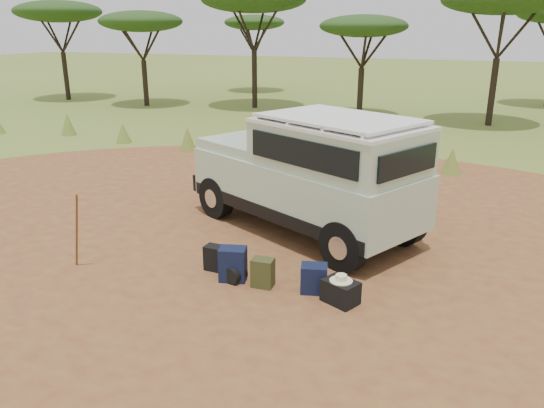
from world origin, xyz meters
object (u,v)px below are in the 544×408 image
at_px(safari_vehicle, 310,176).
at_px(backpack_navy, 233,264).
at_px(duffel_navy, 314,279).
at_px(backpack_black, 215,258).
at_px(hard_case, 340,292).
at_px(walking_staff, 77,231).
at_px(backpack_olive, 263,273).

xyz_separation_m(safari_vehicle, backpack_navy, (-0.52, -2.70, -0.94)).
relative_size(safari_vehicle, backpack_navy, 9.33).
bearing_deg(duffel_navy, backpack_black, 160.15).
bearing_deg(duffel_navy, hard_case, -36.36).
bearing_deg(hard_case, backpack_black, -163.26).
relative_size(safari_vehicle, backpack_black, 12.02).
distance_m(backpack_navy, hard_case, 1.95).
bearing_deg(safari_vehicle, backpack_navy, -74.47).
bearing_deg(safari_vehicle, duffel_navy, -44.05).
height_order(walking_staff, backpack_black, walking_staff).
bearing_deg(walking_staff, backpack_navy, -53.49).
distance_m(walking_staff, backpack_navy, 2.90).
xyz_separation_m(walking_staff, backpack_olive, (3.38, 0.56, -0.48)).
xyz_separation_m(walking_staff, backpack_black, (2.32, 0.85, -0.50)).
bearing_deg(backpack_olive, hard_case, -6.53).
height_order(walking_staff, duffel_navy, walking_staff).
height_order(safari_vehicle, backpack_olive, safari_vehicle).
distance_m(walking_staff, backpack_black, 2.52).
distance_m(safari_vehicle, duffel_navy, 2.93).
bearing_deg(backpack_navy, duffel_navy, -10.95).
bearing_deg(duffel_navy, walking_staff, 174.03).
bearing_deg(backpack_navy, safari_vehicle, 64.27).
xyz_separation_m(backpack_black, backpack_olive, (1.06, -0.28, 0.02)).
height_order(backpack_black, backpack_navy, backpack_navy).
bearing_deg(backpack_olive, duffel_navy, 4.69).
bearing_deg(backpack_olive, backpack_navy, 172.92).
relative_size(backpack_black, backpack_navy, 0.78).
relative_size(safari_vehicle, duffel_navy, 11.56).
bearing_deg(backpack_navy, backpack_black, 138.02).
bearing_deg(walking_staff, hard_case, -59.53).
xyz_separation_m(safari_vehicle, duffel_navy, (0.92, -2.60, -1.00)).
bearing_deg(backpack_black, walking_staff, -156.93).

